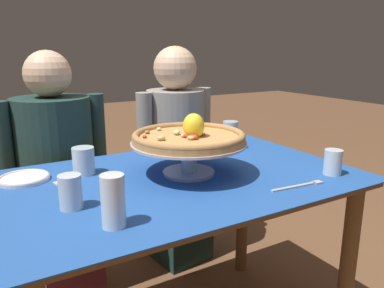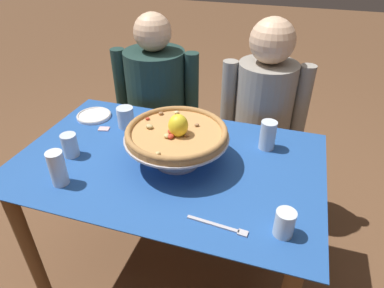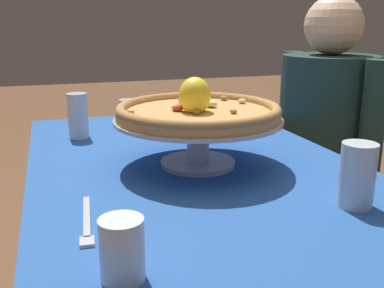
% 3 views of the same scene
% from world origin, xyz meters
% --- Properties ---
extents(ground_plane, '(14.00, 14.00, 0.00)m').
position_xyz_m(ground_plane, '(0.00, 0.00, 0.00)').
color(ground_plane, brown).
extents(dining_table, '(1.25, 0.81, 0.72)m').
position_xyz_m(dining_table, '(0.00, 0.00, 0.61)').
color(dining_table, brown).
rests_on(dining_table, ground).
extents(pizza_stand, '(0.41, 0.41, 0.12)m').
position_xyz_m(pizza_stand, '(0.04, 0.01, 0.81)').
color(pizza_stand, '#B7B7C1').
rests_on(pizza_stand, dining_table).
extents(pizza, '(0.40, 0.40, 0.10)m').
position_xyz_m(pizza, '(0.04, 0.01, 0.86)').
color(pizza, tan).
rests_on(pizza, pizza_stand).
extents(water_glass_front_left, '(0.06, 0.06, 0.14)m').
position_xyz_m(water_glass_front_left, '(-0.33, -0.26, 0.78)').
color(water_glass_front_left, white).
rests_on(water_glass_front_left, dining_table).
extents(water_glass_front_right, '(0.06, 0.06, 0.09)m').
position_xyz_m(water_glass_front_right, '(0.49, -0.26, 0.76)').
color(water_glass_front_right, silver).
rests_on(water_glass_front_right, dining_table).
extents(water_glass_back_right, '(0.07, 0.07, 0.13)m').
position_xyz_m(water_glass_back_right, '(0.38, 0.22, 0.78)').
color(water_glass_back_right, silver).
rests_on(water_glass_back_right, dining_table).
extents(water_glass_side_left, '(0.07, 0.07, 0.10)m').
position_xyz_m(water_glass_side_left, '(-0.40, -0.09, 0.76)').
color(water_glass_side_left, silver).
rests_on(water_glass_side_left, dining_table).
extents(water_glass_back_left, '(0.08, 0.08, 0.10)m').
position_xyz_m(water_glass_back_left, '(-0.29, 0.20, 0.77)').
color(water_glass_back_left, silver).
rests_on(water_glass_back_left, dining_table).
extents(side_plate, '(0.17, 0.17, 0.02)m').
position_xyz_m(side_plate, '(-0.49, 0.23, 0.73)').
color(side_plate, white).
rests_on(side_plate, dining_table).
extents(dinner_fork, '(0.21, 0.03, 0.01)m').
position_xyz_m(dinner_fork, '(0.29, -0.29, 0.73)').
color(dinner_fork, '#B7B7C1').
rests_on(dinner_fork, dining_table).
extents(sugar_packet, '(0.06, 0.05, 0.00)m').
position_xyz_m(sugar_packet, '(-0.38, 0.14, 0.72)').
color(sugar_packet, beige).
rests_on(sugar_packet, dining_table).
extents(diner_left, '(0.50, 0.39, 1.16)m').
position_xyz_m(diner_left, '(-0.31, 0.62, 0.56)').
color(diner_left, maroon).
rests_on(diner_left, ground).
extents(diner_right, '(0.46, 0.36, 1.18)m').
position_xyz_m(diner_right, '(0.31, 0.62, 0.56)').
color(diner_right, '#1E3833').
rests_on(diner_right, ground).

